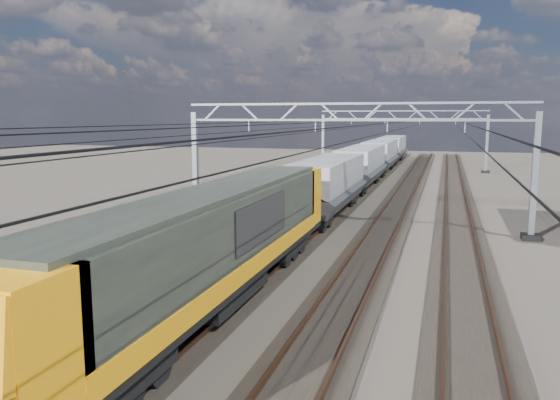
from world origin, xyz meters
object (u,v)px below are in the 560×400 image
(locomotive, at_px, (214,240))
(hopper_wagon_lead, at_px, (327,182))
(catenary_gantry_mid, at_px, (350,161))
(catenary_gantry_far, at_px, (402,138))
(hopper_wagon_mid, at_px, (361,164))
(hopper_wagon_fourth, at_px, (392,147))
(hopper_wagon_third, at_px, (380,154))

(locomotive, relative_size, hopper_wagon_lead, 1.62)
(catenary_gantry_mid, bearing_deg, catenary_gantry_far, 90.00)
(hopper_wagon_mid, distance_m, hopper_wagon_fourth, 28.40)
(catenary_gantry_far, relative_size, hopper_wagon_mid, 1.53)
(catenary_gantry_mid, height_order, locomotive, catenary_gantry_mid)
(hopper_wagon_third, bearing_deg, hopper_wagon_lead, -90.00)
(hopper_wagon_lead, distance_m, hopper_wagon_mid, 14.20)
(hopper_wagon_lead, distance_m, hopper_wagon_third, 28.40)
(catenary_gantry_mid, bearing_deg, locomotive, -97.97)
(hopper_wagon_lead, bearing_deg, catenary_gantry_far, 86.49)
(locomotive, xyz_separation_m, hopper_wagon_fourth, (-0.00, 60.30, -0.09))
(catenary_gantry_mid, relative_size, catenary_gantry_far, 1.00)
(hopper_wagon_mid, height_order, hopper_wagon_third, same)
(catenary_gantry_far, xyz_separation_m, hopper_wagon_mid, (-2.00, -18.38, -1.67))
(catenary_gantry_mid, height_order, hopper_wagon_fourth, catenary_gantry_mid)
(catenary_gantry_mid, xyz_separation_m, hopper_wagon_third, (-2.00, 31.82, -1.67))
(locomotive, distance_m, hopper_wagon_mid, 31.90)
(catenary_gantry_far, distance_m, hopper_wagon_lead, 32.69)
(catenary_gantry_mid, distance_m, hopper_wagon_mid, 17.81)
(catenary_gantry_mid, height_order, hopper_wagon_third, catenary_gantry_mid)
(locomotive, bearing_deg, hopper_wagon_fourth, 90.00)
(locomotive, height_order, hopper_wagon_mid, locomotive)
(hopper_wagon_lead, xyz_separation_m, hopper_wagon_fourth, (0.00, 42.60, 0.00))
(hopper_wagon_mid, bearing_deg, hopper_wagon_fourth, 90.00)
(locomotive, height_order, hopper_wagon_fourth, locomotive)
(hopper_wagon_third, relative_size, hopper_wagon_fourth, 1.00)
(catenary_gantry_far, relative_size, hopper_wagon_lead, 1.53)
(locomotive, height_order, hopper_wagon_lead, locomotive)
(catenary_gantry_far, distance_m, locomotive, 50.34)
(hopper_wagon_third, bearing_deg, catenary_gantry_mid, -86.40)
(hopper_wagon_third, bearing_deg, hopper_wagon_fourth, 90.00)
(locomotive, bearing_deg, catenary_gantry_mid, 82.03)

